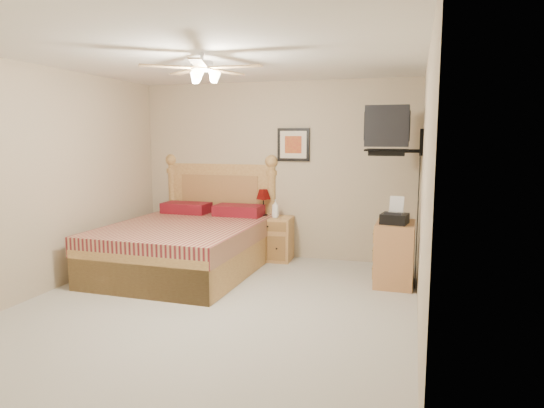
{
  "coord_description": "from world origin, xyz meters",
  "views": [
    {
      "loc": [
        1.92,
        -4.43,
        1.73
      ],
      "look_at": [
        0.35,
        0.9,
        0.96
      ],
      "focal_mm": 32.0,
      "sensor_mm": 36.0,
      "label": 1
    }
  ],
  "objects": [
    {
      "name": "magazine_lower",
      "position": [
        1.66,
        1.56,
        0.75
      ],
      "size": [
        0.23,
        0.29,
        0.03
      ],
      "primitive_type": "imported",
      "rotation": [
        0.0,
        0.0,
        0.07
      ],
      "color": "beige",
      "rests_on": "dresser"
    },
    {
      "name": "bed",
      "position": [
        -0.89,
        1.12,
        0.74
      ],
      "size": [
        1.79,
        2.32,
        1.48
      ],
      "primitive_type": null,
      "rotation": [
        0.0,
        0.0,
        -0.02
      ],
      "color": "#A47240",
      "rests_on": "ground"
    },
    {
      "name": "dresser",
      "position": [
        1.73,
        1.31,
        0.37
      ],
      "size": [
        0.45,
        0.64,
        0.74
      ],
      "primitive_type": "cube",
      "rotation": [
        0.0,
        0.0,
        -0.02
      ],
      "color": "#B37C46",
      "rests_on": "ground"
    },
    {
      "name": "table_lamp",
      "position": [
        -0.13,
        2.08,
        0.8
      ],
      "size": [
        0.26,
        0.26,
        0.38
      ],
      "primitive_type": null,
      "rotation": [
        0.0,
        0.0,
        0.3
      ],
      "color": "#530604",
      "rests_on": "nightstand"
    },
    {
      "name": "framed_picture",
      "position": [
        0.27,
        2.23,
        1.62
      ],
      "size": [
        0.46,
        0.04,
        0.46
      ],
      "primitive_type": "cube",
      "color": "black",
      "rests_on": "wall_back"
    },
    {
      "name": "wall_front",
      "position": [
        0.0,
        -2.25,
        1.25
      ],
      "size": [
        4.0,
        0.04,
        2.5
      ],
      "primitive_type": "cube",
      "color": "tan",
      "rests_on": "ground"
    },
    {
      "name": "ceiling_fan",
      "position": [
        0.0,
        -0.2,
        2.36
      ],
      "size": [
        1.14,
        1.14,
        0.28
      ],
      "primitive_type": null,
      "color": "white",
      "rests_on": "ceiling"
    },
    {
      "name": "wall_left",
      "position": [
        -2.0,
        0.0,
        1.25
      ],
      "size": [
        0.04,
        4.5,
        2.5
      ],
      "primitive_type": "cube",
      "color": "tan",
      "rests_on": "ground"
    },
    {
      "name": "magazine_upper",
      "position": [
        1.69,
        1.56,
        0.78
      ],
      "size": [
        0.19,
        0.26,
        0.02
      ],
      "primitive_type": "imported",
      "rotation": [
        0.0,
        0.0,
        -0.0
      ],
      "color": "tan",
      "rests_on": "magazine_lower"
    },
    {
      "name": "floor",
      "position": [
        0.0,
        0.0,
        0.0
      ],
      "size": [
        4.5,
        4.5,
        0.0
      ],
      "primitive_type": "plane",
      "color": "#AAA59A",
      "rests_on": "ground"
    },
    {
      "name": "wall_right",
      "position": [
        2.0,
        0.0,
        1.25
      ],
      "size": [
        0.04,
        4.5,
        2.5
      ],
      "primitive_type": "cube",
      "color": "tan",
      "rests_on": "ground"
    },
    {
      "name": "lotion_bottle",
      "position": [
        0.08,
        1.98,
        0.74
      ],
      "size": [
        0.1,
        0.1,
        0.25
      ],
      "primitive_type": "imported",
      "rotation": [
        0.0,
        0.0,
        0.01
      ],
      "color": "white",
      "rests_on": "nightstand"
    },
    {
      "name": "ceiling",
      "position": [
        0.0,
        0.0,
        2.5
      ],
      "size": [
        4.0,
        4.5,
        0.04
      ],
      "primitive_type": "cube",
      "color": "white",
      "rests_on": "ground"
    },
    {
      "name": "fax_machine",
      "position": [
        1.72,
        1.22,
        0.9
      ],
      "size": [
        0.34,
        0.35,
        0.31
      ],
      "primitive_type": null,
      "rotation": [
        0.0,
        0.0,
        -0.17
      ],
      "color": "black",
      "rests_on": "dresser"
    },
    {
      "name": "wall_back",
      "position": [
        0.0,
        2.25,
        1.25
      ],
      "size": [
        4.0,
        0.04,
        2.5
      ],
      "primitive_type": "cube",
      "color": "tan",
      "rests_on": "ground"
    },
    {
      "name": "wall_tv",
      "position": [
        1.75,
        1.34,
        1.81
      ],
      "size": [
        0.56,
        0.46,
        0.58
      ],
      "primitive_type": null,
      "color": "black",
      "rests_on": "wall_right"
    },
    {
      "name": "nightstand",
      "position": [
        0.02,
        2.0,
        0.31
      ],
      "size": [
        0.58,
        0.45,
        0.61
      ],
      "primitive_type": "cube",
      "rotation": [
        0.0,
        0.0,
        0.04
      ],
      "color": "#A77040",
      "rests_on": "ground"
    }
  ]
}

